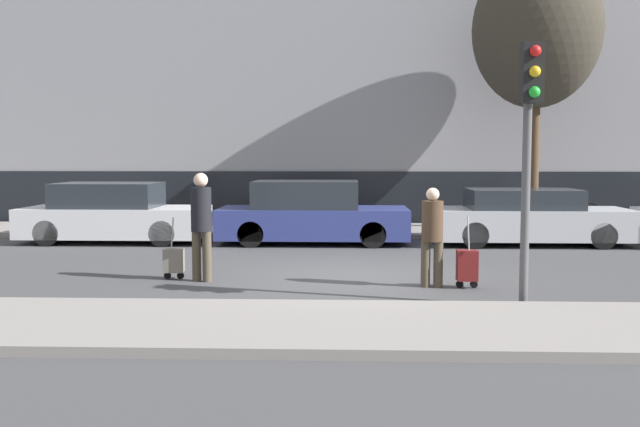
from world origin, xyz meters
TOP-DOWN VIEW (x-y plane):
  - ground_plane at (0.00, 0.00)m, footprint 80.00×80.00m
  - sidewalk_near at (0.00, -3.75)m, footprint 28.00×2.50m
  - sidewalk_far at (0.00, 7.00)m, footprint 28.00×3.00m
  - building_facade at (0.00, 10.21)m, footprint 28.00×2.09m
  - parked_car_0 at (-5.74, 4.73)m, footprint 4.34×1.86m
  - parked_car_1 at (-0.97, 4.69)m, footprint 4.47×1.87m
  - parked_car_2 at (4.12, 4.66)m, footprint 4.57×1.84m
  - pedestrian_left at (-2.53, -0.48)m, footprint 0.34×0.34m
  - trolley_left at (-3.05, -0.30)m, footprint 0.34×0.29m
  - pedestrian_right at (1.23, -0.87)m, footprint 0.35×0.34m
  - trolley_right at (1.78, -0.92)m, footprint 0.34×0.29m
  - traffic_light at (2.34, -2.36)m, footprint 0.28×0.47m
  - parked_bicycle at (5.86, 7.13)m, footprint 1.77×0.06m
  - bare_tree_near_crossing at (4.83, 7.01)m, footprint 3.34×3.34m

SIDE VIEW (x-z plane):
  - ground_plane at x=0.00m, z-range 0.00..0.00m
  - sidewalk_near at x=0.00m, z-range 0.00..0.12m
  - sidewalk_far at x=0.00m, z-range 0.00..0.12m
  - trolley_left at x=-3.05m, z-range -0.21..0.84m
  - trolley_right at x=1.78m, z-range -0.21..0.93m
  - parked_bicycle at x=5.86m, z-range 0.01..0.97m
  - parked_car_2 at x=4.12m, z-range -0.03..1.27m
  - parked_car_0 at x=-5.74m, z-range -0.05..1.38m
  - parked_car_1 at x=-0.97m, z-range -0.06..1.43m
  - pedestrian_right at x=1.23m, z-range 0.10..1.69m
  - pedestrian_left at x=-2.53m, z-range 0.13..1.94m
  - traffic_light at x=2.34m, z-range 0.77..4.37m
  - building_facade at x=0.00m, z-range -0.02..9.63m
  - bare_tree_near_crossing at x=4.83m, z-range 1.70..8.99m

